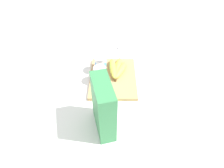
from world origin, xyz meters
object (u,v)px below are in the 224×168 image
yogurt_cup_back (100,63)px  cutting_board (112,78)px  banana_bunch (116,69)px  cereal_box (102,108)px  yogurt_cup_front (99,74)px  spoon (117,50)px

yogurt_cup_back → cutting_board: bearing=-133.1°
banana_bunch → cereal_box: bearing=170.2°
yogurt_cup_front → banana_bunch: size_ratio=0.44×
yogurt_cup_front → banana_bunch: 0.12m
cutting_board → banana_bunch: 0.06m
banana_bunch → spoon: banana_bunch is taller
cutting_board → cereal_box: cereal_box is taller
spoon → cutting_board: bearing=173.4°
cutting_board → cereal_box: bearing=173.1°
cereal_box → spoon: size_ratio=1.97×
yogurt_cup_front → yogurt_cup_back: bearing=0.7°
cutting_board → banana_bunch: (0.05, -0.02, 0.03)m
cutting_board → cereal_box: size_ratio=1.24×
cereal_box → banana_bunch: (0.36, -0.06, -0.09)m
cutting_board → yogurt_cup_front: 0.09m
yogurt_cup_front → yogurt_cup_back: 0.09m
cereal_box → spoon: (0.59, -0.07, -0.13)m
cutting_board → spoon: size_ratio=2.44×
yogurt_cup_front → cereal_box: bearing=-173.8°
banana_bunch → spoon: bearing=-2.1°
yogurt_cup_back → yogurt_cup_front: bearing=-179.3°
cutting_board → spoon: cutting_board is taller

